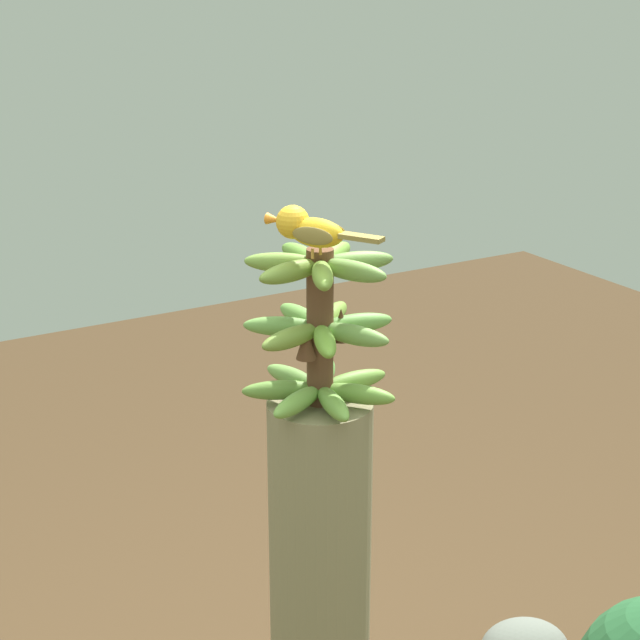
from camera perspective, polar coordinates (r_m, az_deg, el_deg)
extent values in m
cylinder|color=brown|center=(1.83, 0.00, -0.43)|extent=(0.05, 0.05, 0.29)
ellipsoid|color=#6C9D40|center=(1.82, -1.24, -4.52)|extent=(0.14, 0.09, 0.04)
ellipsoid|color=#6A9C3E|center=(1.81, 0.72, -4.62)|extent=(0.06, 0.14, 0.04)
ellipsoid|color=olive|center=(1.85, 2.09, -4.08)|extent=(0.12, 0.13, 0.04)
ellipsoid|color=#6D9B3D|center=(1.91, 1.84, -3.34)|extent=(0.14, 0.04, 0.04)
ellipsoid|color=#5E9B43|center=(1.94, 0.27, -2.95)|extent=(0.11, 0.13, 0.04)
ellipsoid|color=#6D9B46|center=(1.92, -1.49, -3.18)|extent=(0.07, 0.14, 0.04)
ellipsoid|color=olive|center=(1.87, -2.20, -3.86)|extent=(0.14, 0.09, 0.04)
ellipsoid|color=#659944|center=(1.84, -2.12, -0.35)|extent=(0.13, 0.11, 0.04)
ellipsoid|color=olive|center=(1.78, -1.55, -0.95)|extent=(0.14, 0.07, 0.04)
ellipsoid|color=#699D33|center=(1.76, 0.26, -1.17)|extent=(0.09, 0.14, 0.04)
ellipsoid|color=#699444|center=(1.79, 1.86, -0.81)|extent=(0.10, 0.14, 0.04)
ellipsoid|color=#639B44|center=(1.85, 2.00, -0.18)|extent=(0.14, 0.06, 0.04)
ellipsoid|color=olive|center=(1.89, 0.67, 0.24)|extent=(0.13, 0.12, 0.04)
ellipsoid|color=#669C43|center=(1.88, -1.12, 0.17)|extent=(0.04, 0.14, 0.04)
ellipsoid|color=#5C8B34|center=(1.85, -0.99, 3.57)|extent=(0.04, 0.14, 0.04)
ellipsoid|color=olive|center=(1.80, -2.05, 3.17)|extent=(0.13, 0.11, 0.04)
ellipsoid|color=olive|center=(1.75, -1.58, 2.67)|extent=(0.14, 0.06, 0.04)
ellipsoid|color=olive|center=(1.73, 0.14, 2.47)|extent=(0.09, 0.14, 0.04)
ellipsoid|color=olive|center=(1.76, 1.74, 2.73)|extent=(0.09, 0.14, 0.04)
ellipsoid|color=olive|center=(1.81, 1.98, 3.24)|extent=(0.14, 0.07, 0.04)
ellipsoid|color=olive|center=(1.85, 0.76, 3.60)|extent=(0.13, 0.11, 0.04)
cone|color=#4C2D1E|center=(1.84, 1.16, -0.24)|extent=(0.04, 0.04, 0.06)
cone|color=brown|center=(1.80, -0.77, -1.24)|extent=(0.04, 0.04, 0.06)
cylinder|color=#C68933|center=(1.75, 0.02, 3.86)|extent=(0.00, 0.01, 0.02)
cylinder|color=#C68933|center=(1.72, -0.41, 3.65)|extent=(0.01, 0.01, 0.02)
ellipsoid|color=gold|center=(1.73, -0.20, 4.82)|extent=(0.09, 0.11, 0.05)
ellipsoid|color=olive|center=(1.74, 0.31, 4.95)|extent=(0.05, 0.07, 0.03)
ellipsoid|color=olive|center=(1.71, -0.42, 4.63)|extent=(0.05, 0.07, 0.03)
cube|color=olive|center=(1.69, 2.28, 4.54)|extent=(0.06, 0.08, 0.01)
sphere|color=gold|center=(1.75, -1.49, 5.39)|extent=(0.06, 0.06, 0.06)
sphere|color=black|center=(1.73, -2.07, 5.41)|extent=(0.01, 0.01, 0.01)
cone|color=orange|center=(1.76, -2.51, 5.53)|extent=(0.03, 0.04, 0.02)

